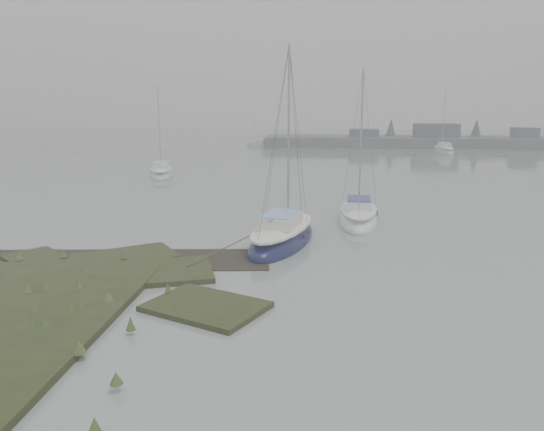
% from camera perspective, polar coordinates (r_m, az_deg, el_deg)
% --- Properties ---
extents(ground, '(160.00, 160.00, 0.00)m').
position_cam_1_polar(ground, '(46.42, 0.30, 4.32)').
color(ground, slate).
rests_on(ground, ground).
extents(far_shoreline, '(60.00, 8.00, 4.15)m').
position_cam_1_polar(far_shoreline, '(81.18, 21.81, 7.44)').
color(far_shoreline, '#4C4F51').
rests_on(far_shoreline, ground).
extents(sailboat_main, '(3.72, 7.08, 9.53)m').
position_cam_1_polar(sailboat_main, '(24.06, 1.11, -2.41)').
color(sailboat_main, '#0D0F35').
rests_on(sailboat_main, ground).
extents(sailboat_white, '(2.41, 6.27, 8.68)m').
position_cam_1_polar(sailboat_white, '(28.83, 9.28, -0.17)').
color(sailboat_white, white).
rests_on(sailboat_white, ground).
extents(sailboat_far_a, '(3.51, 6.23, 8.36)m').
position_cam_1_polar(sailboat_far_a, '(46.83, -11.84, 4.45)').
color(sailboat_far_a, '#B5BBC0').
rests_on(sailboat_far_a, ground).
extents(sailboat_far_b, '(2.32, 6.03, 8.35)m').
position_cam_1_polar(sailboat_far_b, '(70.32, 17.97, 6.62)').
color(sailboat_far_b, '#A2A7AA').
rests_on(sailboat_far_b, ground).
extents(sailboat_far_c, '(4.41, 3.51, 6.10)m').
position_cam_1_polar(sailboat_far_c, '(76.75, -1.44, 7.58)').
color(sailboat_far_c, silver).
rests_on(sailboat_far_c, ground).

